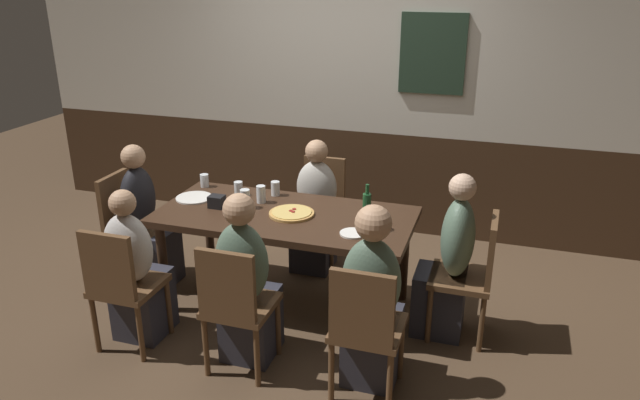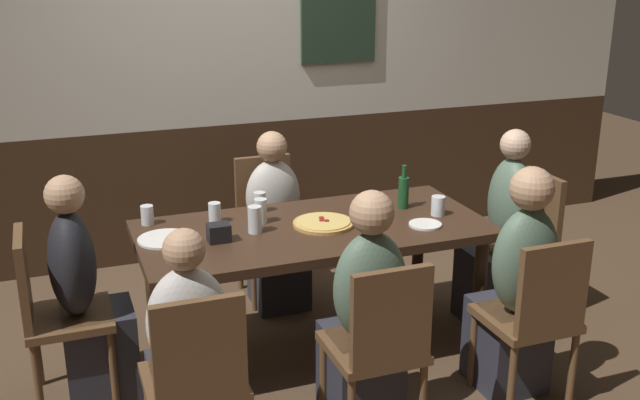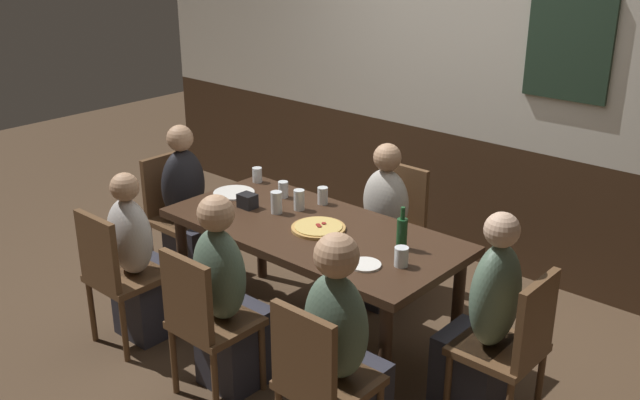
# 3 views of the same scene
# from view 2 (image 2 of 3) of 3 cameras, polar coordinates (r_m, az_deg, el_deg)

# --- Properties ---
(ground_plane) EXTENTS (12.00, 12.00, 0.00)m
(ground_plane) POSITION_cam_2_polar(r_m,az_deg,el_deg) (4.25, -0.47, -11.39)
(ground_plane) COLOR #4C3826
(wall_back) EXTENTS (6.40, 0.13, 2.60)m
(wall_back) POSITION_cam_2_polar(r_m,az_deg,el_deg) (5.33, -6.59, 9.54)
(wall_back) COLOR #3D2819
(wall_back) RESTS_ON ground_plane
(dining_table) EXTENTS (1.82, 0.86, 0.74)m
(dining_table) POSITION_cam_2_polar(r_m,az_deg,el_deg) (3.96, -0.50, -3.06)
(dining_table) COLOR #382316
(dining_table) RESTS_ON ground_plane
(chair_mid_far) EXTENTS (0.40, 0.40, 0.88)m
(chair_mid_far) POSITION_cam_2_polar(r_m,az_deg,el_deg) (4.77, -3.95, -1.42)
(chair_mid_far) COLOR brown
(chair_mid_far) RESTS_ON ground_plane
(chair_mid_near) EXTENTS (0.40, 0.40, 0.88)m
(chair_mid_near) POSITION_cam_2_polar(r_m,az_deg,el_deg) (3.32, 4.57, -10.70)
(chair_mid_near) COLOR brown
(chair_mid_near) RESTS_ON ground_plane
(chair_head_east) EXTENTS (0.40, 0.40, 0.88)m
(chair_head_east) POSITION_cam_2_polar(r_m,az_deg,el_deg) (4.61, 15.23, -2.76)
(chair_head_east) COLOR brown
(chair_head_east) RESTS_ON ground_plane
(chair_left_near) EXTENTS (0.40, 0.40, 0.88)m
(chair_left_near) POSITION_cam_2_polar(r_m,az_deg,el_deg) (3.11, -9.35, -13.09)
(chair_left_near) COLOR brown
(chair_left_near) RESTS_ON ground_plane
(chair_right_near) EXTENTS (0.40, 0.40, 0.88)m
(chair_right_near) POSITION_cam_2_polar(r_m,az_deg,el_deg) (3.70, 16.05, -8.22)
(chair_right_near) COLOR brown
(chair_right_near) RESTS_ON ground_plane
(chair_head_west) EXTENTS (0.40, 0.40, 0.88)m
(chair_head_west) POSITION_cam_2_polar(r_m,az_deg,el_deg) (3.83, -19.71, -7.70)
(chair_head_west) COLOR brown
(chair_head_west) RESTS_ON ground_plane
(person_mid_far) EXTENTS (0.34, 0.37, 1.09)m
(person_mid_far) POSITION_cam_2_polar(r_m,az_deg,el_deg) (4.64, -3.36, -2.55)
(person_mid_far) COLOR #2D2D38
(person_mid_far) RESTS_ON ground_plane
(person_mid_near) EXTENTS (0.34, 0.37, 1.15)m
(person_mid_near) POSITION_cam_2_polar(r_m,az_deg,el_deg) (3.46, 3.43, -9.64)
(person_mid_near) COLOR #2D2D38
(person_mid_near) RESTS_ON ground_plane
(person_head_east) EXTENTS (0.37, 0.34, 1.16)m
(person_head_east) POSITION_cam_2_polar(r_m,az_deg,el_deg) (4.53, 13.54, -3.17)
(person_head_east) COLOR #2D2D38
(person_head_east) RESTS_ON ground_plane
(person_left_near) EXTENTS (0.34, 0.37, 1.08)m
(person_left_near) POSITION_cam_2_polar(r_m,az_deg,el_deg) (3.27, -9.89, -12.34)
(person_left_near) COLOR #2D2D38
(person_left_near) RESTS_ON ground_plane
(person_right_near) EXTENTS (0.34, 0.37, 1.18)m
(person_right_near) POSITION_cam_2_polar(r_m,az_deg,el_deg) (3.81, 14.64, -7.19)
(person_right_near) COLOR #2D2D38
(person_right_near) RESTS_ON ground_plane
(person_head_west) EXTENTS (0.37, 0.34, 1.14)m
(person_head_west) POSITION_cam_2_polar(r_m,az_deg,el_deg) (3.83, -17.24, -7.68)
(person_head_west) COLOR #2D2D38
(person_head_west) RESTS_ON ground_plane
(pizza) EXTENTS (0.32, 0.32, 0.03)m
(pizza) POSITION_cam_2_polar(r_m,az_deg,el_deg) (3.94, 0.26, -1.76)
(pizza) COLOR tan
(pizza) RESTS_ON dining_table
(highball_clear) EXTENTS (0.07, 0.07, 0.11)m
(highball_clear) POSITION_cam_2_polar(r_m,az_deg,el_deg) (4.15, -4.59, -0.25)
(highball_clear) COLOR silver
(highball_clear) RESTS_ON dining_table
(tumbler_short) EXTENTS (0.07, 0.07, 0.10)m
(tumbler_short) POSITION_cam_2_polar(r_m,az_deg,el_deg) (4.05, -12.96, -1.20)
(tumbler_short) COLOR silver
(tumbler_short) RESTS_ON dining_table
(tumbler_water) EXTENTS (0.07, 0.07, 0.13)m
(tumbler_water) POSITION_cam_2_polar(r_m,az_deg,el_deg) (3.98, -4.53, -0.94)
(tumbler_water) COLOR silver
(tumbler_water) RESTS_ON dining_table
(pint_glass_stout) EXTENTS (0.08, 0.08, 0.11)m
(pint_glass_stout) POSITION_cam_2_polar(r_m,az_deg,el_deg) (4.13, 8.94, -0.52)
(pint_glass_stout) COLOR silver
(pint_glass_stout) RESTS_ON dining_table
(pint_glass_amber) EXTENTS (0.07, 0.07, 0.14)m
(pint_glass_amber) POSITION_cam_2_polar(r_m,az_deg,el_deg) (3.84, -4.97, -1.61)
(pint_glass_amber) COLOR silver
(pint_glass_amber) RESTS_ON dining_table
(beer_glass_tall) EXTENTS (0.07, 0.07, 0.11)m
(beer_glass_tall) POSITION_cam_2_polar(r_m,az_deg,el_deg) (4.01, -7.99, -1.05)
(beer_glass_tall) COLOR silver
(beer_glass_tall) RESTS_ON dining_table
(beer_bottle_green) EXTENTS (0.06, 0.06, 0.25)m
(beer_bottle_green) POSITION_cam_2_polar(r_m,az_deg,el_deg) (4.21, 6.35, 0.65)
(beer_bottle_green) COLOR #194723
(beer_bottle_green) RESTS_ON dining_table
(plate_white_large) EXTENTS (0.27, 0.27, 0.01)m
(plate_white_large) POSITION_cam_2_polar(r_m,az_deg,el_deg) (3.82, -11.66, -2.91)
(plate_white_large) COLOR white
(plate_white_large) RESTS_ON dining_table
(plate_white_small) EXTENTS (0.17, 0.17, 0.01)m
(plate_white_small) POSITION_cam_2_polar(r_m,az_deg,el_deg) (3.98, 7.98, -1.85)
(plate_white_small) COLOR white
(plate_white_small) RESTS_ON dining_table
(condiment_caddy) EXTENTS (0.11, 0.09, 0.09)m
(condiment_caddy) POSITION_cam_2_polar(r_m,az_deg,el_deg) (3.75, -7.68, -2.48)
(condiment_caddy) COLOR black
(condiment_caddy) RESTS_ON dining_table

